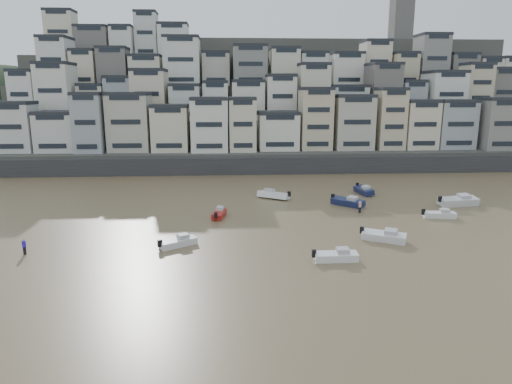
{
  "coord_description": "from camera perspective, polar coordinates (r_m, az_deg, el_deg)",
  "views": [
    {
      "loc": [
        0.37,
        -28.39,
        17.26
      ],
      "look_at": [
        3.89,
        30.0,
        4.0
      ],
      "focal_mm": 32.0,
      "sensor_mm": 36.0,
      "label": 1
    }
  ],
  "objects": [
    {
      "name": "boat_h",
      "position": [
        73.37,
        2.22,
        -0.21
      ],
      "size": [
        5.89,
        4.64,
        1.57
      ],
      "primitive_type": null,
      "rotation": [
        0.0,
        0.0,
        2.59
      ],
      "color": "white",
      "rests_on": "ground"
    },
    {
      "name": "ground",
      "position": [
        33.22,
        -3.78,
        -18.55
      ],
      "size": [
        400.0,
        400.0,
        0.0
      ],
      "primitive_type": "plane",
      "color": "olive",
      "rests_on": "ground"
    },
    {
      "name": "person_blue",
      "position": [
        54.76,
        -27.0,
        -6.08
      ],
      "size": [
        0.44,
        0.44,
        1.74
      ],
      "primitive_type": null,
      "color": "#311CD2",
      "rests_on": "ground"
    },
    {
      "name": "boat_f",
      "position": [
        63.02,
        -4.62,
        -2.59
      ],
      "size": [
        2.32,
        4.71,
        1.23
      ],
      "primitive_type": null,
      "rotation": [
        0.0,
        0.0,
        1.38
      ],
      "color": "#A71814",
      "rests_on": "ground"
    },
    {
      "name": "person_pink",
      "position": [
        66.52,
        12.86,
        -1.82
      ],
      "size": [
        0.44,
        0.44,
        1.74
      ],
      "primitive_type": null,
      "color": "tan",
      "rests_on": "ground"
    },
    {
      "name": "boat_b",
      "position": [
        54.97,
        15.71,
        -5.21
      ],
      "size": [
        5.62,
        4.12,
        1.48
      ],
      "primitive_type": null,
      "rotation": [
        0.0,
        0.0,
        -0.49
      ],
      "color": "silver",
      "rests_on": "ground"
    },
    {
      "name": "boat_g",
      "position": [
        75.18,
        23.98,
        -0.92
      ],
      "size": [
        6.87,
        3.13,
        1.81
      ],
      "primitive_type": null,
      "rotation": [
        0.0,
        0.0,
        0.15
      ],
      "color": "silver",
      "rests_on": "ground"
    },
    {
      "name": "boat_e",
      "position": [
        70.15,
        11.41,
        -1.09
      ],
      "size": [
        5.26,
        5.19,
        1.52
      ],
      "primitive_type": null,
      "rotation": [
        0.0,
        0.0,
        -0.77
      ],
      "color": "#161E45",
      "rests_on": "ground"
    },
    {
      "name": "boat_j",
      "position": [
        52.09,
        -9.71,
        -6.03
      ],
      "size": [
        4.74,
        3.79,
        1.27
      ],
      "primitive_type": null,
      "rotation": [
        0.0,
        0.0,
        0.57
      ],
      "color": "silver",
      "rests_on": "ground"
    },
    {
      "name": "hillside",
      "position": [
        134.07,
        2.75,
        10.94
      ],
      "size": [
        141.04,
        66.0,
        50.0
      ],
      "color": "#4C4C47",
      "rests_on": "ground"
    },
    {
      "name": "boat_i",
      "position": [
        78.67,
        13.32,
        0.3
      ],
      "size": [
        2.59,
        5.58,
        1.47
      ],
      "primitive_type": null,
      "rotation": [
        0.0,
        0.0,
        -1.41
      ],
      "color": "#151D43",
      "rests_on": "ground"
    },
    {
      "name": "boat_d",
      "position": [
        67.27,
        21.98,
        -2.49
      ],
      "size": [
        4.8,
        2.14,
        1.26
      ],
      "primitive_type": null,
      "rotation": [
        0.0,
        0.0,
        -0.14
      ],
      "color": "silver",
      "rests_on": "ground"
    },
    {
      "name": "harbor_wall",
      "position": [
        95.16,
        2.41,
        3.38
      ],
      "size": [
        140.0,
        3.0,
        3.5
      ],
      "primitive_type": "cube",
      "color": "#38383A",
      "rests_on": "ground"
    },
    {
      "name": "boat_a",
      "position": [
        47.83,
        9.98,
        -7.73
      ],
      "size": [
        4.89,
        1.63,
        1.33
      ],
      "primitive_type": null,
      "rotation": [
        0.0,
        0.0,
        0.01
      ],
      "color": "white",
      "rests_on": "ground"
    }
  ]
}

